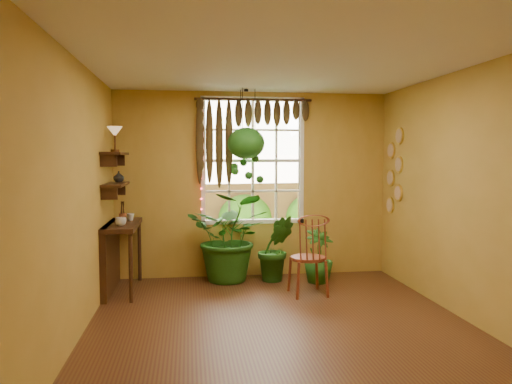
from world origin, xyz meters
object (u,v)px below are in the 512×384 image
(counter_ledge, at_px, (114,249))
(potted_plant_mid, at_px, (276,248))
(hanging_basket, at_px, (246,146))
(potted_plant_left, at_px, (231,236))
(windsor_chair, at_px, (309,268))

(counter_ledge, bearing_deg, potted_plant_mid, 6.68)
(hanging_basket, bearing_deg, counter_ledge, -169.12)
(counter_ledge, bearing_deg, hanging_basket, 10.88)
(counter_ledge, relative_size, potted_plant_left, 0.94)
(potted_plant_left, xyz_separation_m, potted_plant_mid, (0.63, -0.09, -0.17))
(counter_ledge, relative_size, hanging_basket, 0.90)
(potted_plant_left, distance_m, hanging_basket, 1.28)
(windsor_chair, relative_size, hanging_basket, 0.90)
(windsor_chair, bearing_deg, counter_ledge, 163.47)
(windsor_chair, relative_size, potted_plant_left, 0.94)
(potted_plant_left, bearing_deg, counter_ledge, -167.60)
(counter_ledge, height_order, potted_plant_left, potted_plant_left)
(potted_plant_mid, height_order, hanging_basket, hanging_basket)
(counter_ledge, bearing_deg, windsor_chair, -11.77)
(potted_plant_left, bearing_deg, windsor_chair, -42.99)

